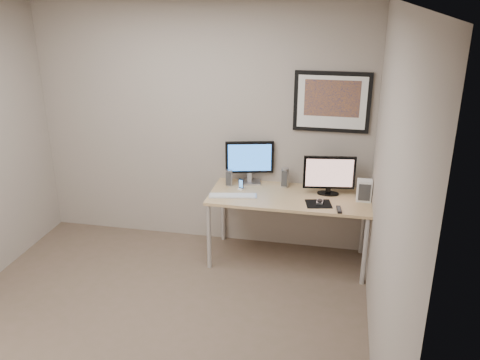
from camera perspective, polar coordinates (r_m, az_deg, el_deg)
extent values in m
plane|color=brown|center=(4.53, -9.95, -15.92)|extent=(3.60, 3.60, 0.00)
plane|color=white|center=(3.63, -12.66, 19.00)|extent=(3.60, 3.60, 0.00)
plane|color=gray|center=(5.42, -4.41, 6.06)|extent=(3.60, 0.00, 3.60)
plane|color=gray|center=(3.63, 16.19, -2.52)|extent=(0.00, 3.40, 3.40)
cube|color=#99764A|center=(5.11, 5.58, -1.90)|extent=(1.60, 0.70, 0.03)
cylinder|color=silver|center=(5.11, -3.50, -6.34)|extent=(0.04, 0.04, 0.70)
cylinder|color=silver|center=(5.65, -1.90, -3.50)|extent=(0.04, 0.04, 0.70)
cylinder|color=silver|center=(4.98, 13.84, -7.78)|extent=(0.04, 0.04, 0.70)
cylinder|color=silver|center=(5.53, 13.68, -4.71)|extent=(0.04, 0.04, 0.70)
cube|color=black|center=(5.13, 10.28, 8.61)|extent=(0.75, 0.03, 0.60)
cube|color=silver|center=(5.11, 10.28, 8.57)|extent=(0.67, 0.00, 0.52)
cube|color=orange|center=(5.10, 10.30, 9.00)|extent=(0.54, 0.00, 0.36)
cube|color=#ADADB2|center=(5.39, 1.06, -0.23)|extent=(0.27, 0.21, 0.02)
cube|color=#ADADB2|center=(5.37, 1.06, 0.35)|extent=(0.05, 0.05, 0.10)
cube|color=black|center=(5.30, 1.08, 2.57)|extent=(0.50, 0.15, 0.34)
cube|color=#1F58AB|center=(5.28, 1.04, 2.51)|extent=(0.44, 0.11, 0.29)
cube|color=black|center=(5.18, 9.83, -1.50)|extent=(0.23, 0.15, 0.02)
cube|color=black|center=(5.16, 9.86, -1.16)|extent=(0.05, 0.05, 0.05)
cube|color=black|center=(5.10, 9.99, 0.84)|extent=(0.51, 0.10, 0.33)
cube|color=#9D7165|center=(5.08, 9.98, 0.77)|extent=(0.46, 0.07, 0.29)
cylinder|color=#ADADB2|center=(5.29, -1.24, 0.26)|extent=(0.07, 0.07, 0.18)
cylinder|color=#ADADB2|center=(5.28, 5.08, 0.29)|extent=(0.08, 0.08, 0.20)
cube|color=black|center=(5.20, 0.13, -0.47)|extent=(0.07, 0.07, 0.12)
cube|color=silver|center=(5.05, -0.82, -1.76)|extent=(0.49, 0.21, 0.02)
cube|color=black|center=(4.94, 8.81, -2.66)|extent=(0.28, 0.26, 0.00)
ellipsoid|color=black|center=(4.96, 8.95, -2.36)|extent=(0.06, 0.10, 0.03)
cube|color=black|center=(4.83, 11.06, -3.26)|extent=(0.06, 0.16, 0.02)
cube|color=silver|center=(5.06, 13.77, -1.15)|extent=(0.14, 0.11, 0.21)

